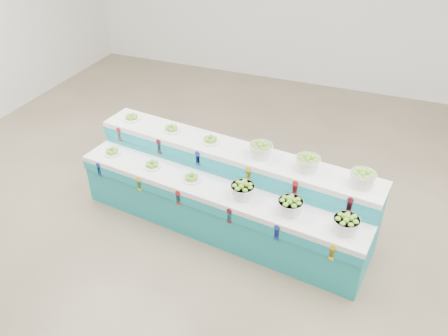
# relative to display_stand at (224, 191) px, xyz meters

# --- Properties ---
(ground) EXTENTS (10.00, 10.00, 0.00)m
(ground) POSITION_rel_display_stand_xyz_m (0.04, -0.09, -0.51)
(ground) COLOR brown
(ground) RESTS_ON ground
(display_stand) EXTENTS (3.90, 1.46, 1.02)m
(display_stand) POSITION_rel_display_stand_xyz_m (0.00, 0.00, 0.00)
(display_stand) COLOR teal
(display_stand) RESTS_ON ground
(plate_lower_left) EXTENTS (0.25, 0.25, 0.09)m
(plate_lower_left) POSITION_rel_display_stand_xyz_m (-1.60, -0.03, 0.25)
(plate_lower_left) COLOR white
(plate_lower_left) RESTS_ON display_stand
(plate_lower_mid) EXTENTS (0.25, 0.25, 0.09)m
(plate_lower_mid) POSITION_rel_display_stand_xyz_m (-0.95, -0.12, 0.25)
(plate_lower_mid) COLOR white
(plate_lower_mid) RESTS_ON display_stand
(plate_lower_right) EXTENTS (0.25, 0.25, 0.09)m
(plate_lower_right) POSITION_rel_display_stand_xyz_m (-0.36, -0.19, 0.25)
(plate_lower_right) COLOR white
(plate_lower_right) RESTS_ON display_stand
(basket_lower_left) EXTENTS (0.32, 0.32, 0.21)m
(basket_lower_left) POSITION_rel_display_stand_xyz_m (0.34, -0.28, 0.31)
(basket_lower_left) COLOR silver
(basket_lower_left) RESTS_ON display_stand
(basket_lower_mid) EXTENTS (0.32, 0.32, 0.21)m
(basket_lower_mid) POSITION_rel_display_stand_xyz_m (0.93, -0.36, 0.31)
(basket_lower_mid) COLOR silver
(basket_lower_mid) RESTS_ON display_stand
(basket_lower_right) EXTENTS (0.32, 0.32, 0.21)m
(basket_lower_right) POSITION_rel_display_stand_xyz_m (1.56, -0.44, 0.31)
(basket_lower_right) COLOR silver
(basket_lower_right) RESTS_ON display_stand
(plate_upper_left) EXTENTS (0.25, 0.25, 0.09)m
(plate_upper_left) POSITION_rel_display_stand_xyz_m (-1.54, 0.43, 0.55)
(plate_upper_left) COLOR white
(plate_upper_left) RESTS_ON display_stand
(plate_upper_mid) EXTENTS (0.25, 0.25, 0.09)m
(plate_upper_mid) POSITION_rel_display_stand_xyz_m (-0.89, 0.35, 0.55)
(plate_upper_mid) COLOR white
(plate_upper_mid) RESTS_ON display_stand
(plate_upper_right) EXTENTS (0.25, 0.25, 0.09)m
(plate_upper_right) POSITION_rel_display_stand_xyz_m (-0.30, 0.28, 0.55)
(plate_upper_right) COLOR white
(plate_upper_right) RESTS_ON display_stand
(basket_upper_left) EXTENTS (0.32, 0.32, 0.21)m
(basket_upper_left) POSITION_rel_display_stand_xyz_m (0.40, 0.19, 0.61)
(basket_upper_left) COLOR silver
(basket_upper_left) RESTS_ON display_stand
(basket_upper_mid) EXTENTS (0.32, 0.32, 0.21)m
(basket_upper_mid) POSITION_rel_display_stand_xyz_m (0.99, 0.11, 0.61)
(basket_upper_mid) COLOR silver
(basket_upper_mid) RESTS_ON display_stand
(basket_upper_right) EXTENTS (0.32, 0.32, 0.21)m
(basket_upper_right) POSITION_rel_display_stand_xyz_m (1.62, 0.03, 0.61)
(basket_upper_right) COLOR silver
(basket_upper_right) RESTS_ON display_stand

